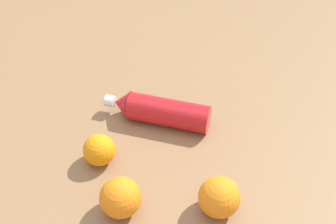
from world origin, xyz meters
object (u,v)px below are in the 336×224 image
object	(u,v)px
water_bottle	(160,110)
orange_1	(221,197)
orange_0	(99,150)
orange_2	(120,198)

from	to	relation	value
water_bottle	orange_1	distance (m)	0.28
orange_0	orange_1	world-z (taller)	orange_1
water_bottle	orange_1	world-z (taller)	orange_1
water_bottle	orange_1	size ratio (longest dim) A/B	2.67
orange_0	orange_2	bearing A→B (deg)	-91.90
orange_0	orange_2	size ratio (longest dim) A/B	0.85
orange_1	orange_2	world-z (taller)	same
orange_1	orange_2	xyz separation A→B (m)	(-0.18, 0.08, -0.00)
orange_0	orange_1	distance (m)	0.28
water_bottle	orange_2	bearing A→B (deg)	89.55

